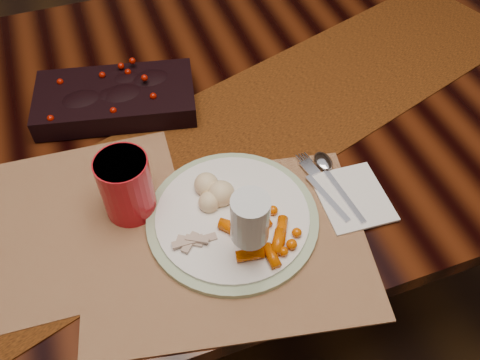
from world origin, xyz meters
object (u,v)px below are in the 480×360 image
object	(u,v)px
dinner_plate	(232,218)
napkin	(353,197)
centerpiece	(115,96)
baby_carrots	(260,236)
wine_glass	(250,234)
turkey_shreds	(197,242)
red_cup	(126,186)
mashed_potatoes	(211,188)
placemat_main	(226,244)
dining_table	(206,214)

from	to	relation	value
dinner_plate	napkin	bearing A→B (deg)	-7.14
centerpiece	baby_carrots	size ratio (longest dim) A/B	2.77
wine_glass	turkey_shreds	bearing A→B (deg)	146.91
red_cup	wine_glass	xyz separation A→B (m)	(0.16, -0.17, 0.02)
centerpiece	napkin	xyz separation A→B (m)	(0.35, -0.38, -0.03)
mashed_potatoes	napkin	size ratio (longest dim) A/B	0.61
mashed_potatoes	baby_carrots	bearing A→B (deg)	-67.98
placemat_main	dinner_plate	world-z (taller)	dinner_plate
dinner_plate	napkin	xyz separation A→B (m)	(0.22, -0.03, -0.01)
placemat_main	red_cup	size ratio (longest dim) A/B	3.87
dinner_plate	napkin	distance (m)	0.22
dining_table	dinner_plate	size ratio (longest dim) A/B	6.01
centerpiece	wine_glass	bearing A→B (deg)	-73.34
placemat_main	dinner_plate	size ratio (longest dim) A/B	1.59
dinner_plate	baby_carrots	bearing A→B (deg)	-67.30
baby_carrots	wine_glass	world-z (taller)	wine_glass
dinner_plate	mashed_potatoes	bearing A→B (deg)	111.20
dining_table	turkey_shreds	size ratio (longest dim) A/B	27.81
dinner_plate	mashed_potatoes	world-z (taller)	mashed_potatoes
dining_table	red_cup	distance (m)	0.52
dining_table	wine_glass	world-z (taller)	wine_glass
mashed_potatoes	red_cup	world-z (taller)	red_cup
baby_carrots	red_cup	bearing A→B (deg)	141.14
centerpiece	baby_carrots	distance (m)	0.45
mashed_potatoes	red_cup	xyz separation A→B (m)	(-0.14, 0.03, 0.02)
baby_carrots	mashed_potatoes	distance (m)	0.12
dining_table	dinner_plate	world-z (taller)	dinner_plate
dining_table	centerpiece	world-z (taller)	centerpiece
wine_glass	dining_table	bearing A→B (deg)	86.46
placemat_main	turkey_shreds	world-z (taller)	turkey_shreds
mashed_potatoes	turkey_shreds	size ratio (longest dim) A/B	1.31
placemat_main	mashed_potatoes	bearing A→B (deg)	98.04
placemat_main	dinner_plate	distance (m)	0.05
centerpiece	turkey_shreds	bearing A→B (deg)	-81.56
turkey_shreds	wine_glass	size ratio (longest dim) A/B	0.39
napkin	centerpiece	bearing A→B (deg)	136.36
baby_carrots	wine_glass	xyz separation A→B (m)	(-0.03, -0.02, 0.05)
wine_glass	baby_carrots	bearing A→B (deg)	38.63
centerpiece	mashed_potatoes	world-z (taller)	centerpiece
dining_table	mashed_potatoes	bearing A→B (deg)	-100.15
dining_table	baby_carrots	xyz separation A→B (m)	(0.00, -0.36, 0.40)
mashed_potatoes	red_cup	distance (m)	0.15
placemat_main	dinner_plate	xyz separation A→B (m)	(0.03, 0.04, 0.01)
baby_carrots	wine_glass	distance (m)	0.06
placemat_main	centerpiece	bearing A→B (deg)	116.38
centerpiece	turkey_shreds	size ratio (longest dim) A/B	4.99
dining_table	dinner_plate	bearing A→B (deg)	-94.46
red_cup	dinner_plate	bearing A→B (deg)	-28.61
mashed_potatoes	red_cup	size ratio (longest dim) A/B	0.69
dining_table	placemat_main	size ratio (longest dim) A/B	3.78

